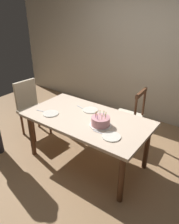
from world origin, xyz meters
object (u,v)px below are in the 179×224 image
at_px(plate_near_guest, 111,137).
at_px(chair_spindle_back, 128,118).
at_px(dining_table, 87,123).
at_px(plate_far_side, 90,110).
at_px(birthday_cake, 101,122).
at_px(chair_upholstered, 31,106).
at_px(plate_near_celebrant, 51,113).

relative_size(plate_near_guest, chair_spindle_back, 0.23).
bearing_deg(dining_table, plate_far_side, 112.47).
distance_m(dining_table, plate_far_side, 0.24).
relative_size(dining_table, plate_near_guest, 7.76).
height_order(dining_table, birthday_cake, birthday_cake).
xyz_separation_m(plate_near_guest, chair_upholstered, (-1.76, 0.27, -0.20)).
height_order(plate_near_celebrant, chair_spindle_back, chair_spindle_back).
bearing_deg(plate_far_side, dining_table, -67.53).
distance_m(plate_far_side, chair_upholstered, 1.18).
bearing_deg(chair_upholstered, plate_near_guest, -8.89).
relative_size(plate_near_celebrant, plate_far_side, 1.00).
bearing_deg(dining_table, chair_upholstered, 176.87).
bearing_deg(dining_table, chair_spindle_back, 72.34).
bearing_deg(plate_near_guest, chair_upholstered, 171.11).
xyz_separation_m(birthday_cake, plate_near_celebrant, (-0.74, -0.14, -0.05)).
relative_size(dining_table, plate_near_celebrant, 7.76).
distance_m(birthday_cake, chair_spindle_back, 0.91).
relative_size(plate_near_guest, chair_upholstered, 0.23).
relative_size(birthday_cake, chair_upholstered, 0.29).
xyz_separation_m(birthday_cake, plate_near_guest, (0.24, -0.14, -0.05)).
relative_size(plate_near_celebrant, chair_spindle_back, 0.23).
distance_m(birthday_cake, plate_near_guest, 0.29).
xyz_separation_m(birthday_cake, chair_spindle_back, (-0.02, 0.85, -0.32)).
bearing_deg(chair_upholstered, chair_spindle_back, 25.54).
bearing_deg(chair_upholstered, dining_table, -3.13).
distance_m(dining_table, plate_near_celebrant, 0.52).
height_order(plate_near_celebrant, plate_near_guest, same).
bearing_deg(chair_spindle_back, plate_near_guest, -75.04).
bearing_deg(plate_near_celebrant, plate_far_side, 47.05).
xyz_separation_m(dining_table, plate_far_side, (-0.09, 0.21, 0.09)).
distance_m(birthday_cake, plate_far_side, 0.45).
distance_m(dining_table, plate_near_guest, 0.56).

